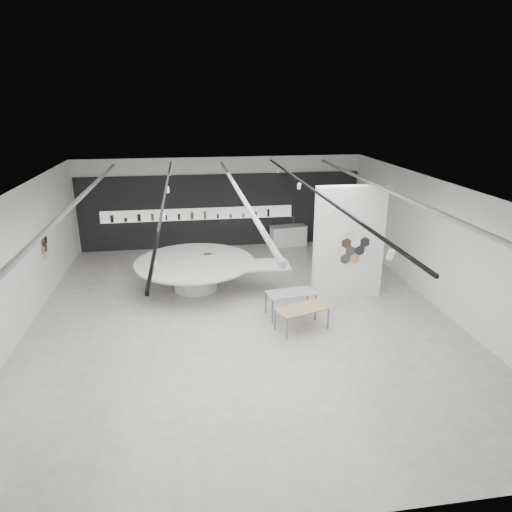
{
  "coord_description": "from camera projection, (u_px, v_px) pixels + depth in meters",
  "views": [
    {
      "loc": [
        -1.43,
        -12.01,
        6.08
      ],
      "look_at": [
        0.59,
        1.2,
        1.45
      ],
      "focal_mm": 32.0,
      "sensor_mm": 36.0,
      "label": 1
    }
  ],
  "objects": [
    {
      "name": "room",
      "position": [
        238.0,
        250.0,
        12.72
      ],
      "size": [
        12.02,
        14.02,
        3.82
      ],
      "color": "#B9B7AE",
      "rests_on": "ground"
    },
    {
      "name": "sample_table_stone",
      "position": [
        291.0,
        294.0,
        13.29
      ],
      "size": [
        1.49,
        0.89,
        0.73
      ],
      "rotation": [
        0.0,
        0.0,
        0.14
      ],
      "color": "gray",
      "rests_on": "ground"
    },
    {
      "name": "partition_column",
      "position": [
        349.0,
        243.0,
        14.25
      ],
      "size": [
        2.2,
        0.38,
        3.6
      ],
      "color": "white",
      "rests_on": "ground"
    },
    {
      "name": "kitchen_counter",
      "position": [
        288.0,
        236.0,
        19.78
      ],
      "size": [
        1.62,
        0.8,
        1.22
      ],
      "rotation": [
        0.0,
        0.0,
        0.13
      ],
      "color": "white",
      "rests_on": "ground"
    },
    {
      "name": "sample_table_wood",
      "position": [
        302.0,
        310.0,
        12.46
      ],
      "size": [
        1.55,
        1.11,
        0.66
      ],
      "rotation": [
        0.0,
        0.0,
        0.32
      ],
      "color": "#A88257",
      "rests_on": "ground"
    },
    {
      "name": "back_wall_display",
      "position": [
        220.0,
        211.0,
        19.37
      ],
      "size": [
        11.8,
        0.27,
        3.1
      ],
      "color": "black",
      "rests_on": "ground"
    },
    {
      "name": "display_island",
      "position": [
        197.0,
        271.0,
        15.15
      ],
      "size": [
        5.11,
        4.1,
        1.01
      ],
      "rotation": [
        0.0,
        0.0,
        -0.04
      ],
      "color": "white",
      "rests_on": "ground"
    }
  ]
}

